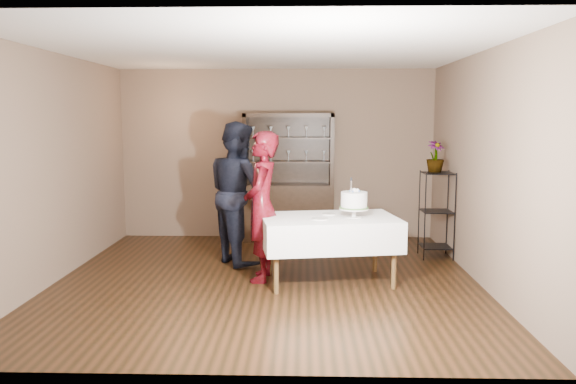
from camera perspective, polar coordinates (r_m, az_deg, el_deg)
name	(u,v)px	position (r m, az deg, el deg)	size (l,w,h in m)	color
floor	(267,280)	(6.81, -2.16, -8.95)	(5.00, 5.00, 0.00)	black
ceiling	(266,50)	(6.58, -2.28, 14.23)	(5.00, 5.00, 0.00)	silver
back_wall	(277,154)	(9.05, -1.16, 3.86)	(5.00, 0.02, 2.70)	brown
wall_left	(55,168)	(7.17, -22.58, 2.30)	(0.02, 5.00, 2.70)	brown
wall_right	(482,169)	(6.86, 19.12, 2.25)	(0.02, 5.00, 2.70)	brown
china_hutch	(289,199)	(8.86, 0.07, -0.67)	(1.40, 0.48, 2.00)	black
plant_etagere	(437,211)	(8.04, 14.86, -1.88)	(0.42, 0.42, 1.20)	black
cake_table	(329,232)	(6.62, 4.21, -4.11)	(1.70, 1.21, 0.78)	white
woman	(262,206)	(6.66, -2.69, -1.47)	(0.65, 0.43, 1.78)	#390505
man	(238,193)	(7.49, -5.07, -0.07)	(0.92, 0.72, 1.89)	black
cake	(354,201)	(6.55, 6.73, -0.96)	(0.34, 0.34, 0.47)	silver
plate_near	(320,219)	(6.41, 3.26, -2.74)	(0.19, 0.19, 0.01)	silver
plate_far	(329,214)	(6.73, 4.17, -2.26)	(0.16, 0.16, 0.01)	silver
potted_plant	(435,157)	(7.99, 14.73, 3.51)	(0.24, 0.24, 0.43)	#477236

